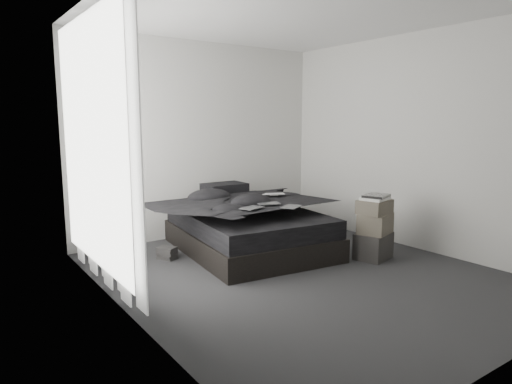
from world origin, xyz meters
TOP-DOWN VIEW (x-y plane):
  - floor at (0.00, 0.00)m, footprint 3.60×4.20m
  - ceiling at (0.00, 0.00)m, footprint 3.60×4.20m
  - wall_back at (0.00, 2.10)m, footprint 3.60×0.01m
  - wall_left at (-1.80, 0.00)m, footprint 0.01×4.20m
  - wall_right at (1.80, 0.00)m, footprint 0.01×4.20m
  - window_left at (-1.78, 0.90)m, footprint 0.02×2.00m
  - curtain_left at (-1.73, 0.90)m, footprint 0.06×2.12m
  - bed at (0.05, 1.02)m, footprint 1.70×2.11m
  - mattress at (0.05, 1.02)m, footprint 1.63×2.05m
  - duvet at (0.05, 0.97)m, footprint 1.63×1.83m
  - pillow_lower at (0.09, 1.78)m, footprint 0.63×0.46m
  - pillow_upper at (0.16, 1.75)m, footprint 0.55×0.39m
  - laptop at (0.42, 1.03)m, footprint 0.37×0.31m
  - comic_a at (-0.24, 0.53)m, footprint 0.28×0.22m
  - comic_b at (0.06, 0.64)m, footprint 0.29×0.23m
  - comic_c at (0.14, 0.34)m, footprint 0.29×0.26m
  - side_stand at (-1.46, 1.56)m, footprint 0.39×0.39m
  - papers at (-1.45, 1.56)m, footprint 0.28×0.25m
  - floor_books at (-0.91, 1.26)m, footprint 0.21×0.24m
  - box_lower at (1.02, -0.07)m, footprint 0.47×0.41m
  - box_mid at (1.03, -0.08)m, footprint 0.45×0.40m
  - box_upper at (1.01, -0.07)m, footprint 0.41×0.35m
  - art_book_white at (1.02, -0.07)m, footprint 0.36×0.31m
  - art_book_snake at (1.03, -0.08)m, footprint 0.36×0.33m

SIDE VIEW (x-z plane):
  - floor at x=0.00m, z-range -0.01..0.01m
  - floor_books at x=-0.91m, z-range 0.00..0.14m
  - bed at x=0.05m, z-range 0.00..0.27m
  - box_lower at x=1.02m, z-range 0.00..0.30m
  - side_stand at x=-1.46m, z-range 0.00..0.61m
  - mattress at x=0.05m, z-range 0.27..0.47m
  - box_mid at x=1.03m, z-range 0.30..0.52m
  - pillow_lower at x=0.09m, z-range 0.47..0.61m
  - duvet at x=0.05m, z-range 0.47..0.70m
  - box_upper at x=1.01m, z-range 0.52..0.68m
  - papers at x=-1.45m, z-range 0.61..0.62m
  - pillow_upper at x=0.16m, z-range 0.61..0.73m
  - art_book_white at x=1.02m, z-range 0.68..0.71m
  - comic_a at x=-0.24m, z-range 0.70..0.71m
  - comic_b at x=0.06m, z-range 0.71..0.72m
  - laptop at x=0.42m, z-range 0.70..0.73m
  - comic_c at x=0.14m, z-range 0.71..0.72m
  - art_book_snake at x=1.03m, z-range 0.71..0.74m
  - curtain_left at x=-1.73m, z-range 0.04..2.52m
  - wall_back at x=0.00m, z-range 0.00..2.60m
  - wall_left at x=-1.80m, z-range 0.00..2.60m
  - wall_right at x=1.80m, z-range 0.00..2.60m
  - window_left at x=-1.78m, z-range 0.20..2.50m
  - ceiling at x=0.00m, z-range 2.60..2.60m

